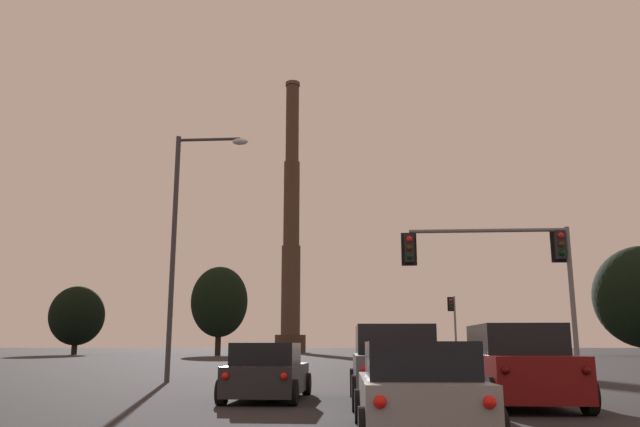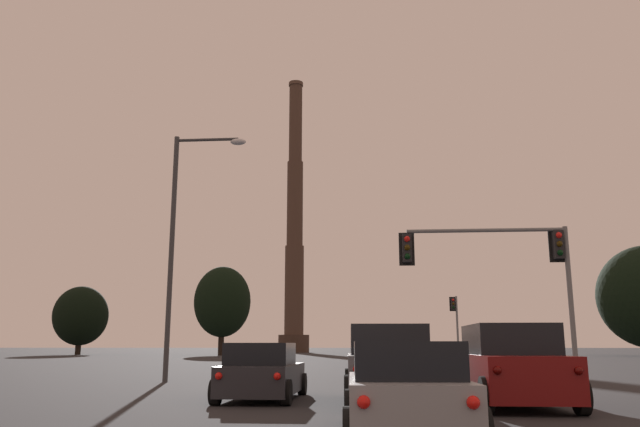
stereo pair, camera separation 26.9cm
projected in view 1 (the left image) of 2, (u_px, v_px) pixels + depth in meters
The scene contains 10 objects.
hatchback_center_lane_second at pixel (417, 392), 9.66m from camera, with size 2.02×4.15×1.44m.
hatchback_left_lane_front at pixel (268, 373), 16.11m from camera, with size 1.93×4.12×1.44m.
suv_center_lane_front at pixel (393, 365), 15.22m from camera, with size 2.25×4.96×1.86m.
suv_right_lane_front at pixel (517, 366), 14.65m from camera, with size 2.11×4.91×1.86m.
traffic_light_overhead_right at pixel (511, 262), 22.84m from camera, with size 6.27×0.50×5.64m.
traffic_light_far_right at pixel (453, 318), 54.47m from camera, with size 0.78×0.50×5.58m.
street_lamp at pixel (184, 230), 24.74m from camera, with size 2.98×0.36×9.75m.
smokestack at pixel (291, 241), 118.36m from camera, with size 5.69×5.69×52.89m.
treeline_far_right at pixel (219, 302), 84.65m from camera, with size 7.68×6.92×11.92m.
treeline_far_left at pixel (77, 316), 88.43m from camera, with size 7.75×6.98×9.62m.
Camera 1 is at (-0.55, -0.44, 1.39)m, focal length 35.00 mm.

